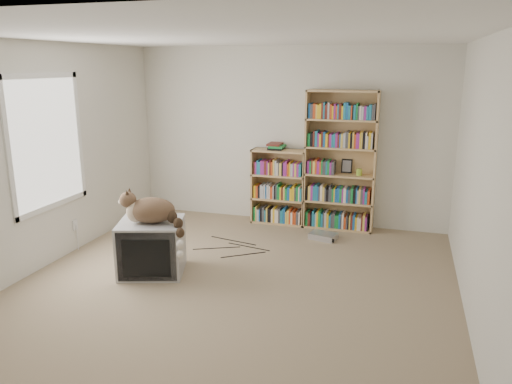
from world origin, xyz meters
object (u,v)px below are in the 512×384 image
(cat, at_px, (155,215))
(bookcase_tall, at_px, (340,165))
(crt_tv, at_px, (152,247))
(bookcase_short, at_px, (279,189))
(dvd_player, at_px, (323,236))

(cat, xyz_separation_m, bookcase_tall, (1.66, 2.22, 0.22))
(bookcase_tall, bearing_deg, crt_tv, -129.27)
(bookcase_tall, xyz_separation_m, bookcase_short, (-0.86, -0.00, -0.41))
(bookcase_tall, xyz_separation_m, dvd_player, (-0.12, -0.53, -0.87))
(bookcase_tall, bearing_deg, bookcase_short, -179.91)
(bookcase_short, distance_m, dvd_player, 1.02)
(crt_tv, height_order, bookcase_tall, bookcase_tall)
(cat, xyz_separation_m, dvd_player, (1.55, 1.68, -0.65))
(cat, bearing_deg, dvd_player, 30.75)
(crt_tv, relative_size, dvd_player, 2.46)
(bookcase_short, bearing_deg, bookcase_tall, 0.09)
(crt_tv, xyz_separation_m, dvd_player, (1.64, 1.62, -0.25))
(cat, relative_size, bookcase_short, 0.77)
(crt_tv, xyz_separation_m, cat, (0.10, -0.06, 0.40))
(bookcase_short, bearing_deg, crt_tv, -112.74)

